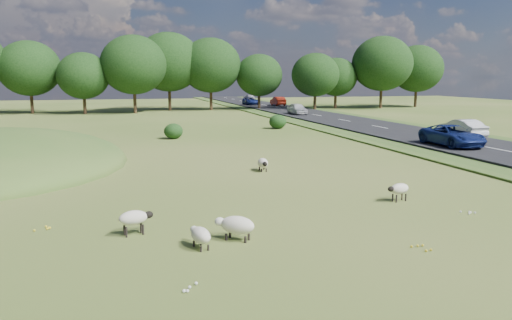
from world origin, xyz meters
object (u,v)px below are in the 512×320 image
Objects in this scene: sheep_2 at (263,163)px; car_4 at (297,109)px; car_1 at (251,101)px; car_5 at (461,128)px; sheep_4 at (134,218)px; sheep_3 at (236,225)px; car_2 at (278,101)px; car_3 at (249,97)px; sheep_1 at (399,189)px; sheep_0 at (200,235)px; car_6 at (452,136)px.

sheep_2 is 0.29× the size of car_4.
car_5 reaches higher than car_1.
car_4 is at bearing 50.19° from sheep_4.
sheep_3 is 70.51m from car_2.
car_3 reaches higher than sheep_3.
car_4 is (0.00, -23.56, 0.07)m from car_1.
sheep_1 is 45.34m from car_4.
car_4 is (20.34, 47.27, 0.57)m from sheep_0.
sheep_1 reaches higher than sheep_2.
car_1 is (22.16, 69.02, 0.34)m from sheep_4.
car_2 reaches higher than car_5.
car_2 is at bearing 85.77° from car_6.
sheep_0 is 9.36m from sheep_1.
car_1 reaches higher than sheep_2.
car_4 reaches higher than sheep_3.
car_1 reaches higher than sheep_0.
car_2 is at bearing -90.00° from car_5.
car_5 is (24.14, 19.69, 0.58)m from sheep_0.
sheep_1 is 8.09m from sheep_3.
car_4 is 0.95× the size of car_5.
sheep_0 is at bearing -142.29° from car_6.
sheep_2 is 0.27× the size of car_2.
car_2 is 1.06× the size of car_3.
car_2 reaches higher than car_6.
sheep_4 is at bearing -147.88° from car_6.
sheep_0 is 1.28m from sheep_3.
car_6 is (22.16, 13.92, 0.41)m from sheep_4.
car_1 is 1.11× the size of car_3.
car_6 is at bearing 18.31° from sheep_4.
sheep_2 is 39.02m from car_4.
sheep_3 is 50.59m from car_4.
sheep_2 is 58.94m from car_2.
car_6 reaches higher than sheep_4.
car_6 is at bearing 110.56° from sheep_2.
car_6 reaches higher than car_3.
sheep_4 is 88.69m from car_3.
sheep_0 is 31.15m from car_5.
sheep_1 is 22.41m from car_5.
car_1 is at bearing -85.75° from car_5.
sheep_2 is 0.29× the size of car_3.
sheep_0 is at bearing 70.22° from car_2.
car_5 is 5.49m from car_6.
car_3 is (15.43, 83.16, 0.34)m from sheep_1.
sheep_0 is 71.33m from car_2.
sheep_2 is at bearing -163.68° from car_6.
car_2 is at bearing 54.50° from sheep_4.
sheep_2 is (-3.48, 7.85, -0.08)m from sheep_1.
car_4 is at bearing -37.45° from sheep_0.
car_2 is (3.80, -3.71, 0.09)m from car_1.
sheep_1 is 0.26× the size of car_3.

